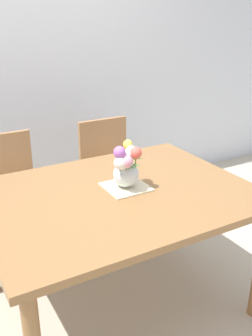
% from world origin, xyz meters
% --- Properties ---
extents(ground_plane, '(12.00, 12.00, 0.00)m').
position_xyz_m(ground_plane, '(0.00, 0.00, 0.00)').
color(ground_plane, '#B7AD99').
extents(back_wall, '(7.00, 0.10, 2.80)m').
position_xyz_m(back_wall, '(0.00, 1.60, 1.40)').
color(back_wall, silver).
rests_on(back_wall, ground_plane).
extents(dining_table, '(1.48, 1.13, 0.77)m').
position_xyz_m(dining_table, '(0.00, 0.00, 0.68)').
color(dining_table, olive).
rests_on(dining_table, ground_plane).
extents(chair_left, '(0.42, 0.42, 0.90)m').
position_xyz_m(chair_left, '(-0.41, 0.91, 0.52)').
color(chair_left, '#9E7047').
rests_on(chair_left, ground_plane).
extents(chair_right, '(0.42, 0.42, 0.90)m').
position_xyz_m(chair_right, '(0.41, 0.91, 0.52)').
color(chair_right, '#9E7047').
rests_on(chair_right, ground_plane).
extents(placemat, '(0.24, 0.24, 0.01)m').
position_xyz_m(placemat, '(0.07, 0.03, 0.77)').
color(placemat, beige).
rests_on(placemat, dining_table).
extents(flower_vase, '(0.21, 0.18, 0.26)m').
position_xyz_m(flower_vase, '(0.06, 0.02, 0.91)').
color(flower_vase, silver).
rests_on(flower_vase, placemat).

